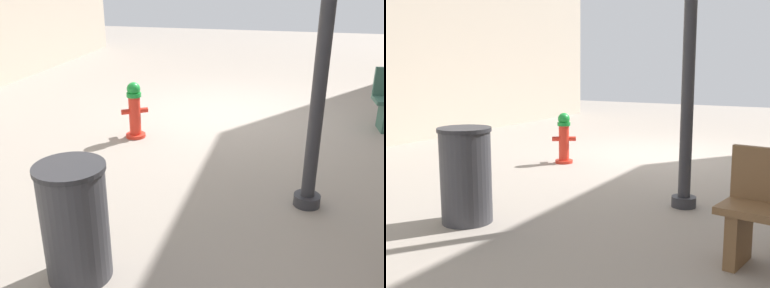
% 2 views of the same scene
% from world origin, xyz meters
% --- Properties ---
extents(ground_plane, '(23.40, 23.40, 0.00)m').
position_xyz_m(ground_plane, '(0.00, 0.00, 0.00)').
color(ground_plane, gray).
extents(fire_hydrant, '(0.37, 0.35, 0.84)m').
position_xyz_m(fire_hydrant, '(1.24, 1.35, 0.42)').
color(fire_hydrant, red).
rests_on(fire_hydrant, ground_plane).
extents(street_lamp, '(0.36, 0.36, 3.66)m').
position_xyz_m(street_lamp, '(-1.25, 2.85, 2.28)').
color(street_lamp, '#2D2D33').
rests_on(street_lamp, ground_plane).
extents(trash_bin, '(0.55, 0.55, 0.98)m').
position_xyz_m(trash_bin, '(0.56, 4.46, 0.49)').
color(trash_bin, '#38383D').
rests_on(trash_bin, ground_plane).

